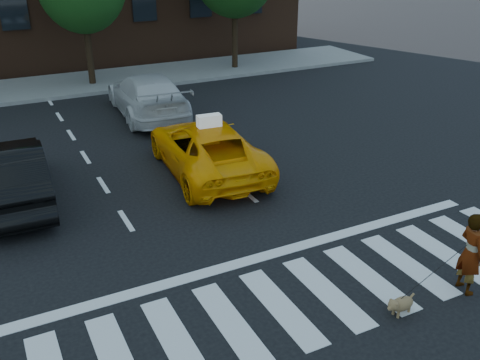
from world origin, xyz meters
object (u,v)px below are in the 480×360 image
object	(u,v)px
white_suv	(148,95)
dog	(400,304)
taxi	(207,148)
black_sedan	(11,174)
woman	(471,253)

from	to	relation	value
white_suv	dog	xyz separation A→B (m)	(0.36, -12.99, -0.56)
taxi	white_suv	size ratio (longest dim) A/B	0.94
black_sedan	woman	xyz separation A→B (m)	(7.15, -7.74, 0.05)
woman	dog	bearing A→B (deg)	100.49
white_suv	woman	xyz separation A→B (m)	(1.96, -12.98, 0.03)
black_sedan	white_suv	bearing A→B (deg)	-132.94
black_sedan	dog	size ratio (longest dim) A/B	7.14
taxi	black_sedan	world-z (taller)	black_sedan
woman	taxi	bearing A→B (deg)	26.29
white_suv	woman	bearing A→B (deg)	102.45
black_sedan	dog	distance (m)	9.55
black_sedan	dog	bearing A→B (deg)	127.47
white_suv	woman	distance (m)	13.13
taxi	dog	distance (m)	7.32
woman	black_sedan	bearing A→B (deg)	53.07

